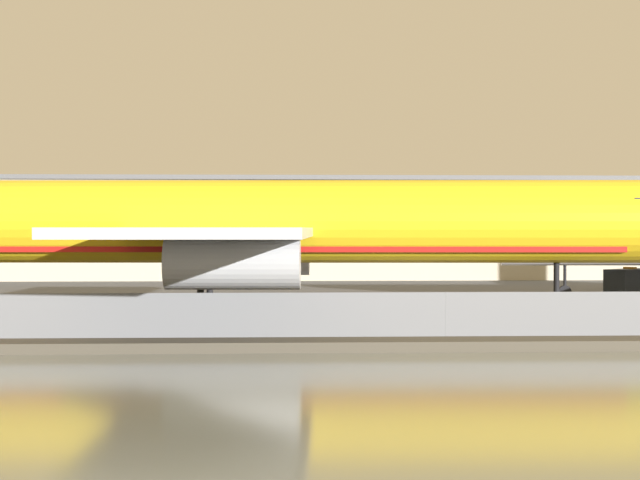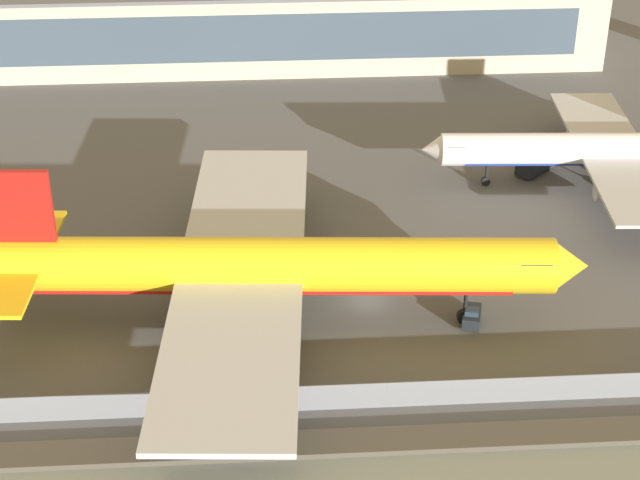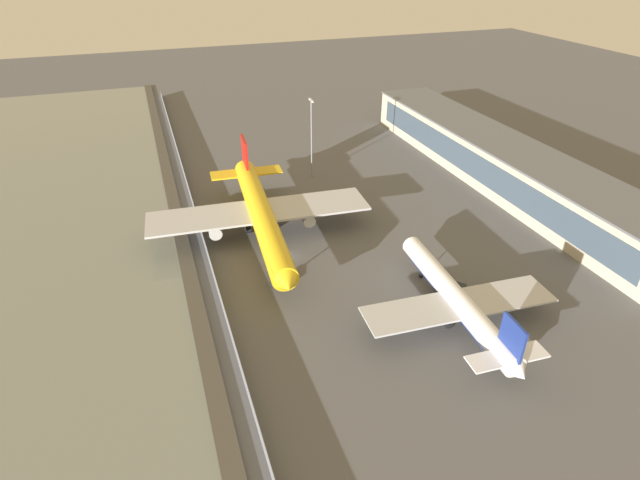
# 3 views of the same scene
# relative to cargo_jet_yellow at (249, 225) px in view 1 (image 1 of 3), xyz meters

# --- Properties ---
(ground_plane) EXTENTS (500.00, 500.00, 0.00)m
(ground_plane) POSITION_rel_cargo_jet_yellow_xyz_m (10.23, 2.95, -6.02)
(ground_plane) COLOR #565659
(shoreline_seawall) EXTENTS (320.00, 3.00, 0.50)m
(shoreline_seawall) POSITION_rel_cargo_jet_yellow_xyz_m (10.23, -17.55, -5.77)
(shoreline_seawall) COLOR #474238
(shoreline_seawall) RESTS_ON ground
(perimeter_fence) EXTENTS (280.00, 0.10, 2.52)m
(perimeter_fence) POSITION_rel_cargo_jet_yellow_xyz_m (10.23, -13.05, -4.76)
(perimeter_fence) COLOR slate
(perimeter_fence) RESTS_ON ground
(cargo_jet_yellow) EXTENTS (57.79, 50.09, 15.78)m
(cargo_jet_yellow) POSITION_rel_cargo_jet_yellow_xyz_m (0.00, 0.00, 0.00)
(cargo_jet_yellow) COLOR yellow
(cargo_jet_yellow) RESTS_ON ground
(baggage_tug) EXTENTS (2.35, 3.50, 1.80)m
(baggage_tug) POSITION_rel_cargo_jet_yellow_xyz_m (19.56, -1.43, -5.21)
(baggage_tug) COLOR #1E2328
(baggage_tug) RESTS_ON ground
(ops_van) EXTENTS (5.26, 5.06, 2.48)m
(ops_van) POSITION_rel_cargo_jet_yellow_xyz_m (32.89, 29.04, -4.74)
(ops_van) COLOR #1E2328
(ops_van) RESTS_ON ground
(terminal_building) EXTENTS (115.62, 17.82, 11.69)m
(terminal_building) POSITION_rel_cargo_jet_yellow_xyz_m (-7.14, 68.91, -0.16)
(terminal_building) COLOR #BCB299
(terminal_building) RESTS_ON ground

